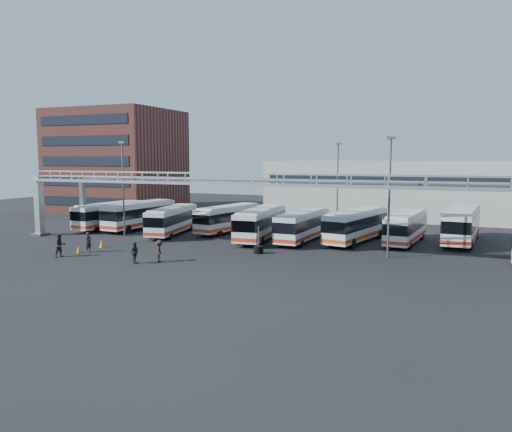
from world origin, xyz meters
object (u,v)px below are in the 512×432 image
at_px(bus_0, 110,214).
at_px(bus_7, 406,227).
at_px(bus_3, 229,218).
at_px(bus_4, 261,223).
at_px(bus_5, 303,225).
at_px(pedestrian_c, 160,251).
at_px(light_pole_mid, 389,190).
at_px(pedestrian_b, 60,246).
at_px(bus_1, 140,214).
at_px(bus_6, 356,224).
at_px(cone_right, 79,249).
at_px(pedestrian_d, 135,253).
at_px(cone_left, 102,243).
at_px(bus_2, 172,219).
at_px(light_pole_left, 123,183).
at_px(light_pole_back, 338,181).
at_px(bus_8, 462,224).
at_px(tire_stack, 259,249).
at_px(pedestrian_a, 89,242).

distance_m(bus_0, bus_7, 34.11).
bearing_deg(bus_3, bus_4, -23.46).
height_order(bus_5, pedestrian_c, bus_5).
relative_size(light_pole_mid, pedestrian_b, 5.16).
relative_size(bus_1, pedestrian_c, 6.01).
bearing_deg(bus_6, bus_5, -151.66).
xyz_separation_m(pedestrian_c, cone_right, (-8.96, 0.58, -0.58)).
relative_size(pedestrian_d, cone_left, 2.25).
relative_size(bus_6, pedestrian_b, 5.62).
relative_size(light_pole_mid, bus_2, 0.98).
bearing_deg(bus_4, light_pole_left, -171.90).
bearing_deg(bus_0, bus_2, -3.48).
xyz_separation_m(light_pole_mid, pedestrian_c, (-16.91, -8.95, -4.82)).
height_order(bus_6, cone_right, bus_6).
bearing_deg(light_pole_back, bus_2, -145.32).
distance_m(light_pole_left, cone_right, 11.02).
xyz_separation_m(bus_4, bus_8, (19.16, 5.94, 0.09)).
bearing_deg(pedestrian_b, bus_3, 0.42).
bearing_deg(tire_stack, bus_2, 153.38).
relative_size(bus_4, pedestrian_b, 5.57).
bearing_deg(pedestrian_a, cone_left, 13.66).
height_order(bus_7, bus_8, bus_8).
distance_m(pedestrian_d, cone_right, 7.73).
xyz_separation_m(light_pole_back, bus_3, (-10.83, -7.01, -4.03)).
xyz_separation_m(bus_7, pedestrian_b, (-26.58, -18.40, -0.70)).
height_order(bus_1, pedestrian_a, bus_1).
xyz_separation_m(bus_3, pedestrian_c, (1.93, -16.93, -0.79)).
distance_m(pedestrian_c, pedestrian_d, 1.99).
bearing_deg(cone_right, bus_5, 38.91).
bearing_deg(tire_stack, bus_0, 160.85).
bearing_deg(bus_1, tire_stack, -20.56).
bearing_deg(bus_8, tire_stack, -137.48).
relative_size(light_pole_back, cone_right, 15.82).
bearing_deg(bus_5, pedestrian_b, -134.17).
relative_size(light_pole_left, bus_8, 0.89).
bearing_deg(bus_4, bus_7, 9.15).
xyz_separation_m(bus_3, bus_4, (5.39, -3.60, 0.12)).
bearing_deg(tire_stack, light_pole_mid, 12.98).
bearing_deg(pedestrian_b, pedestrian_a, 5.89).
bearing_deg(bus_2, bus_3, 27.64).
height_order(pedestrian_a, tire_stack, tire_stack).
bearing_deg(bus_5, tire_stack, -99.62).
bearing_deg(bus_7, tire_stack, -132.38).
distance_m(bus_0, bus_5, 24.23).
bearing_deg(pedestrian_d, bus_1, 26.83).
relative_size(light_pole_left, pedestrian_a, 5.59).
xyz_separation_m(bus_5, pedestrian_a, (-16.06, -12.95, -0.80)).
bearing_deg(bus_0, pedestrian_c, -36.61).
height_order(bus_1, bus_4, bus_4).
distance_m(bus_1, pedestrian_c, 19.92).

